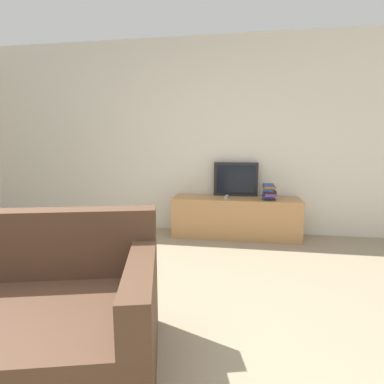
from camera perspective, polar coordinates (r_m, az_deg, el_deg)
name	(u,v)px	position (r m, az deg, el deg)	size (l,w,h in m)	color
wall_back	(192,137)	(4.18, -0.07, 10.38)	(9.00, 0.06, 2.60)	silver
tv_stand	(235,217)	(3.98, 8.28, -4.80)	(1.63, 0.43, 0.52)	tan
television	(236,179)	(4.06, 8.33, 2.43)	(0.58, 0.09, 0.45)	black
book_stack	(269,192)	(3.89, 14.44, 0.02)	(0.17, 0.23, 0.20)	black
remote_on_stand	(226,197)	(3.93, 6.58, -0.90)	(0.06, 0.17, 0.02)	#B7B7B7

